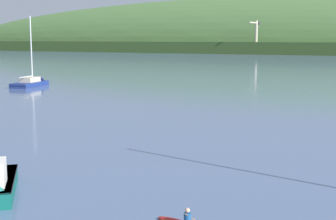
# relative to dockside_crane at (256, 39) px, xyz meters

# --- Properties ---
(far_shoreline_hill) EXTENTS (596.66, 106.33, 61.98)m
(far_shoreline_hill) POSITION_rel_dockside_crane_xyz_m (6.64, 35.27, -7.27)
(far_shoreline_hill) COLOR #314A21
(far_shoreline_hill) RESTS_ON ground
(dockside_crane) EXTENTS (3.64, 11.24, 16.19)m
(dockside_crane) POSITION_rel_dockside_crane_xyz_m (0.00, 0.00, 0.00)
(dockside_crane) COLOR #4C4C51
(dockside_crane) RESTS_ON ground
(sailboat_midwater_white) EXTENTS (3.94, 8.65, 13.17)m
(sailboat_midwater_white) POSITION_rel_dockside_crane_xyz_m (-1.26, -171.55, -7.32)
(sailboat_midwater_white) COLOR navy
(sailboat_midwater_white) RESTS_ON ground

